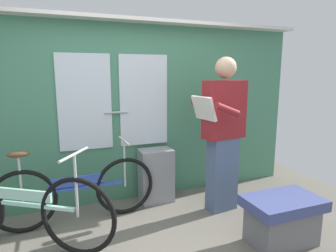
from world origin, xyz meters
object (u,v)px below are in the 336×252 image
object	(u,v)px
bicycle_near_door	(76,191)
trash_bin_by_wall	(156,175)
bicycle_leaning_behind	(21,208)
passenger_reading_newspaper	(223,132)
bench_seat_corner	(282,219)

from	to	relation	value
bicycle_near_door	trash_bin_by_wall	size ratio (longest dim) A/B	2.56
bicycle_leaning_behind	trash_bin_by_wall	xyz separation A→B (m)	(1.45, 0.50, -0.05)
passenger_reading_newspaper	bench_seat_corner	size ratio (longest dim) A/B	2.50
bicycle_leaning_behind	trash_bin_by_wall	distance (m)	1.53
bicycle_leaning_behind	passenger_reading_newspaper	distance (m)	2.15
bicycle_leaning_behind	trash_bin_by_wall	size ratio (longest dim) A/B	2.34
trash_bin_by_wall	bench_seat_corner	size ratio (longest dim) A/B	0.94
passenger_reading_newspaper	bench_seat_corner	bearing A→B (deg)	94.13
passenger_reading_newspaper	bench_seat_corner	world-z (taller)	passenger_reading_newspaper
trash_bin_by_wall	bench_seat_corner	distance (m)	1.53
bicycle_leaning_behind	bench_seat_corner	distance (m)	2.39
bicycle_near_door	trash_bin_by_wall	bearing A→B (deg)	10.75
bicycle_near_door	bench_seat_corner	size ratio (longest dim) A/B	2.42
bicycle_leaning_behind	trash_bin_by_wall	world-z (taller)	bicycle_leaning_behind
bicycle_leaning_behind	passenger_reading_newspaper	xyz separation A→B (m)	(2.08, 0.01, 0.55)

